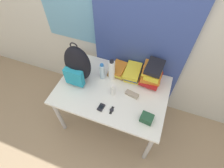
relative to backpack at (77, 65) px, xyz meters
name	(u,v)px	position (x,y,z in m)	size (l,w,h in m)	color
ground_plane	(101,145)	(0.41, -0.44, -0.95)	(12.00, 12.00, 0.00)	#9E8466
wall_back	(128,25)	(0.41, 0.50, 0.30)	(6.00, 0.06, 2.50)	beige
curtain_blue	(142,31)	(0.57, 0.44, 0.30)	(1.07, 0.04, 2.50)	#384C93
desk	(112,93)	(0.41, -0.02, -0.31)	(1.26, 0.86, 0.72)	silver
backpack	(77,65)	(0.00, 0.00, 0.00)	(0.31, 0.25, 0.54)	black
book_stack_left	(118,70)	(0.39, 0.26, -0.19)	(0.21, 0.26, 0.09)	olive
book_stack_center	(133,73)	(0.58, 0.26, -0.17)	(0.21, 0.29, 0.11)	yellow
book_stack_right	(152,74)	(0.80, 0.26, -0.09)	(0.25, 0.29, 0.27)	silver
water_bottle	(102,72)	(0.24, 0.11, -0.12)	(0.06, 0.06, 0.23)	silver
sports_bottle	(112,70)	(0.35, 0.15, -0.09)	(0.08, 0.08, 0.28)	white
sunscreen_bottle	(113,90)	(0.45, -0.07, -0.16)	(0.05, 0.05, 0.15)	white
cell_phone	(101,107)	(0.39, -0.28, -0.22)	(0.07, 0.10, 0.02)	black
sunglasses_case	(132,94)	(0.65, -0.01, -0.21)	(0.16, 0.08, 0.04)	gray
camera_pouch	(147,118)	(0.87, -0.25, -0.19)	(0.14, 0.11, 0.07)	#234C33
wristwatch	(112,110)	(0.51, -0.27, -0.23)	(0.04, 0.09, 0.01)	black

